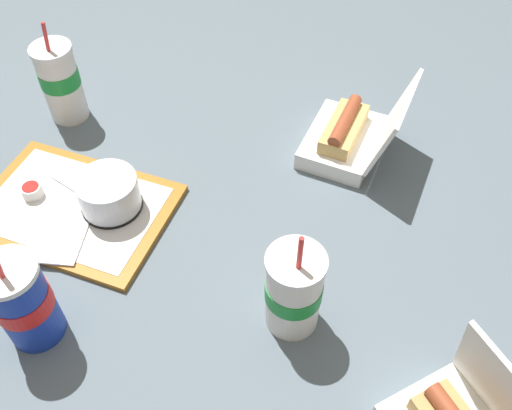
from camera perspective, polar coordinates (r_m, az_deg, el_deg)
ground_plane at (r=1.10m, az=0.70°, el=-1.59°), size 3.20×3.20×0.00m
food_tray at (r=1.16m, az=-17.79°, el=-0.36°), size 0.39×0.29×0.01m
cake_container at (r=1.11m, az=-14.47°, el=1.06°), size 0.12×0.12×0.07m
ketchup_cup at (r=1.20m, az=-21.51°, el=1.37°), size 0.04×0.04×0.02m
napkin_stack at (r=1.11m, az=-19.40°, el=-3.45°), size 0.13×0.13×0.00m
plastic_fork at (r=1.19m, az=-17.95°, el=1.76°), size 0.11×0.03×0.00m
clamshell_hotdog_right at (r=1.22m, az=9.23°, el=6.85°), size 0.20×0.20×0.18m
soda_cup_center at (r=0.96m, az=-22.28°, el=-8.90°), size 0.09×0.09×0.24m
soda_cup_back at (r=0.91m, az=3.78°, el=-8.52°), size 0.09×0.09×0.23m
soda_cup_left at (r=1.32m, az=-18.96°, el=11.61°), size 0.09×0.09×0.24m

